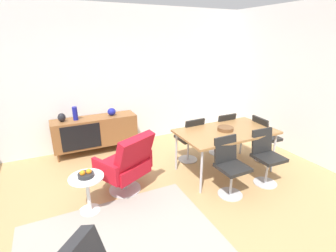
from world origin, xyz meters
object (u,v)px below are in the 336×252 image
object	(u,v)px
dining_table	(226,133)
dining_chair_far_end	(264,137)
dining_chair_front_right	(266,155)
lounge_chair_red	(127,163)
side_table_round	(88,190)
vase_sculptural_dark	(75,113)
sideboard	(95,131)
dining_chair_back_left	(190,138)
dining_chair_back_right	(221,132)
wooden_bowl_on_table	(225,129)
dining_chair_front_left	(230,164)
vase_cobalt	(62,117)
fruit_bowl	(86,174)
vase_ceramic_small	(112,112)

from	to	relation	value
dining_table	dining_chair_far_end	distance (m)	0.92
dining_chair_front_right	lounge_chair_red	distance (m)	2.14
dining_table	side_table_round	world-z (taller)	dining_table
vase_sculptural_dark	dining_chair_front_right	bearing A→B (deg)	-42.47
sideboard	dining_chair_back_left	size ratio (longest dim) A/B	1.87
dining_chair_back_right	lounge_chair_red	distance (m)	2.07
wooden_bowl_on_table	dining_chair_front_left	size ratio (longest dim) A/B	0.30
vase_sculptural_dark	side_table_round	size ratio (longest dim) A/B	0.49
dining_chair_back_left	side_table_round	world-z (taller)	dining_chair_back_left
vase_cobalt	dining_chair_back_right	xyz separation A→B (m)	(2.75, -1.18, -0.33)
fruit_bowl	vase_ceramic_small	bearing A→B (deg)	66.72
fruit_bowl	lounge_chair_red	bearing A→B (deg)	20.60
wooden_bowl_on_table	vase_sculptural_dark	bearing A→B (deg)	141.21
wooden_bowl_on_table	dining_chair_back_right	size ratio (longest dim) A/B	0.30
sideboard	vase_sculptural_dark	distance (m)	0.53
vase_sculptural_dark	wooden_bowl_on_table	world-z (taller)	vase_sculptural_dark
vase_ceramic_small	dining_table	world-z (taller)	vase_ceramic_small
vase_cobalt	dining_chair_front_left	xyz separation A→B (m)	(2.05, -2.30, -0.33)
dining_chair_front_left	dining_chair_back_right	xyz separation A→B (m)	(0.70, 1.12, 0.00)
sideboard	fruit_bowl	distance (m)	1.90
sideboard	vase_sculptural_dark	size ratio (longest dim) A/B	6.31
wooden_bowl_on_table	vase_ceramic_small	bearing A→B (deg)	130.30
dining_chair_back_left	dining_table	bearing A→B (deg)	-58.13
sideboard	side_table_round	size ratio (longest dim) A/B	3.08
vase_sculptural_dark	dining_chair_back_right	world-z (taller)	vase_sculptural_dark
dining_table	dining_chair_back_right	distance (m)	0.70
wooden_bowl_on_table	dining_chair_front_left	bearing A→B (deg)	-120.80
dining_chair_far_end	side_table_round	size ratio (longest dim) A/B	1.65
vase_cobalt	vase_sculptural_dark	world-z (taller)	vase_sculptural_dark
vase_sculptural_dark	dining_chair_far_end	bearing A→B (deg)	-29.65
wooden_bowl_on_table	side_table_round	size ratio (longest dim) A/B	0.50
dining_chair_front_right	vase_cobalt	bearing A→B (deg)	140.12
dining_chair_far_end	lounge_chair_red	bearing A→B (deg)	177.39
wooden_bowl_on_table	dining_chair_back_left	xyz separation A→B (m)	(-0.34, 0.55, -0.30)
dining_chair_far_end	dining_chair_back_left	bearing A→B (deg)	155.85
wooden_bowl_on_table	dining_chair_front_right	bearing A→B (deg)	-57.64
dining_chair_front_right	dining_chair_far_end	size ratio (longest dim) A/B	1.00
dining_chair_back_left	wooden_bowl_on_table	bearing A→B (deg)	-58.32
dining_chair_back_right	lounge_chair_red	world-z (taller)	lounge_chair_red
dining_chair_far_end	fruit_bowl	distance (m)	3.16
dining_table	fruit_bowl	bearing A→B (deg)	-177.44
dining_table	fruit_bowl	world-z (taller)	dining_table
sideboard	dining_chair_front_right	size ratio (longest dim) A/B	1.87
sideboard	wooden_bowl_on_table	bearing A→B (deg)	-43.56
vase_sculptural_dark	dining_chair_front_left	world-z (taller)	vase_sculptural_dark
dining_chair_back_right	fruit_bowl	xyz separation A→B (m)	(-2.62, -0.66, 0.09)
dining_chair_front_right	dining_chair_far_end	xyz separation A→B (m)	(0.54, 0.56, 0.00)
side_table_round	wooden_bowl_on_table	bearing A→B (deg)	2.84
dining_chair_front_left	side_table_round	world-z (taller)	dining_chair_front_left
sideboard	vase_ceramic_small	distance (m)	0.50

